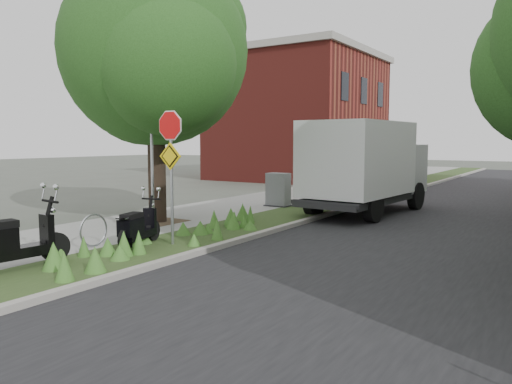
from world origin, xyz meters
The scene contains 14 objects.
ground centered at (0.00, 0.00, 0.00)m, with size 120.00×120.00×0.00m, color #4C5147.
sidewalk_near centered at (-4.25, 10.00, 0.06)m, with size 3.50×60.00×0.12m, color gray.
verge centered at (-1.50, 10.00, 0.06)m, with size 2.00×60.00×0.12m, color #2B3F1B.
kerb_near centered at (-0.50, 10.00, 0.07)m, with size 0.20×60.00×0.13m, color #9E9991.
road centered at (3.00, 10.00, 0.01)m, with size 7.00×60.00×0.01m, color black.
street_tree_main centered at (-4.08, 2.86, 4.80)m, with size 6.21×5.54×7.66m.
bare_post centered at (-3.20, 1.80, 2.12)m, with size 0.08×0.08×4.00m.
bike_hoop centered at (-2.70, -0.60, 0.50)m, with size 0.06×0.78×0.77m.
sign_assembly centered at (-1.40, 0.58, 2.33)m, with size 0.94×0.08×3.22m.
brick_building centered at (-9.50, 22.00, 4.21)m, with size 9.40×10.40×8.30m.
scooter_near centered at (-2.33, -2.84, 0.58)m, with size 0.56×1.99×0.95m.
scooter_far centered at (-1.90, -0.07, 0.50)m, with size 0.62×1.63×0.79m.
box_truck centered at (0.30, 8.47, 1.75)m, with size 2.76×6.11×2.69m.
utility_cabinet centered at (-2.80, 7.85, 0.70)m, with size 0.92×0.62×1.22m.
Camera 1 is at (6.47, -7.95, 2.52)m, focal length 35.00 mm.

